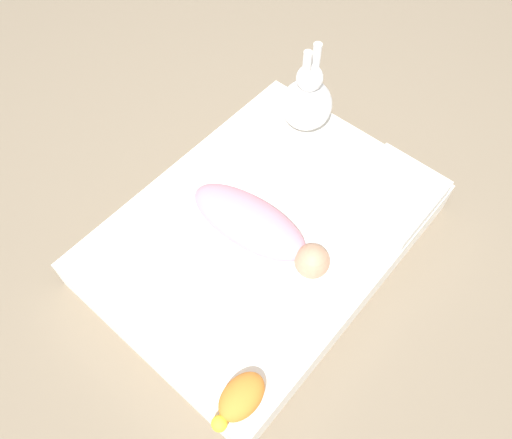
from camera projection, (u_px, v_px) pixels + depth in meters
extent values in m
plane|color=#7A6B56|center=(263.00, 245.00, 1.93)|extent=(12.00, 12.00, 0.00)
cube|color=white|center=(263.00, 235.00, 1.86)|extent=(1.21, 0.88, 0.16)
cube|color=white|center=(313.00, 267.00, 1.69)|extent=(0.21, 0.18, 0.02)
ellipsoid|color=pink|center=(249.00, 221.00, 1.73)|extent=(0.23, 0.47, 0.13)
sphere|color=tan|center=(312.00, 261.00, 1.65)|extent=(0.12, 0.12, 0.12)
cube|color=white|center=(392.00, 197.00, 1.81)|extent=(0.34, 0.29, 0.09)
sphere|color=white|center=(307.00, 105.00, 1.98)|extent=(0.20, 0.20, 0.20)
sphere|color=white|center=(310.00, 78.00, 1.86)|extent=(0.10, 0.10, 0.10)
cylinder|color=white|center=(317.00, 56.00, 1.80)|extent=(0.03, 0.03, 0.10)
cylinder|color=white|center=(307.00, 64.00, 1.78)|extent=(0.03, 0.03, 0.10)
ellipsoid|color=orange|center=(242.00, 397.00, 1.43)|extent=(0.16, 0.11, 0.08)
sphere|color=yellow|center=(219.00, 424.00, 1.40)|extent=(0.05, 0.05, 0.05)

